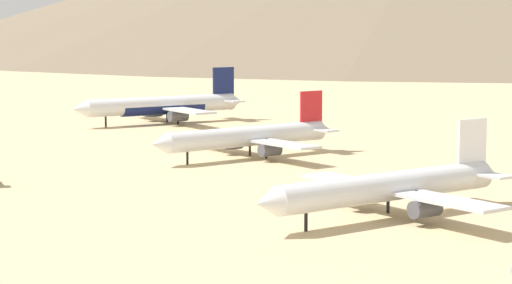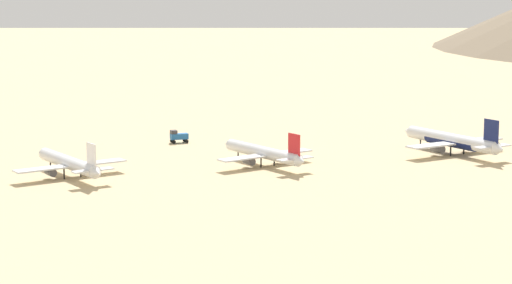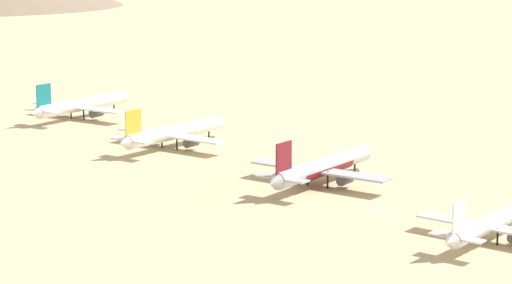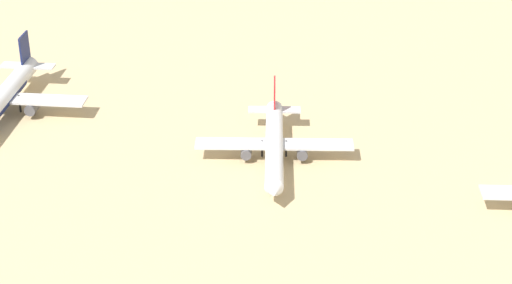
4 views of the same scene
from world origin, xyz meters
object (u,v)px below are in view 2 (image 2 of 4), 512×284
Objects in this scene: service_truck at (178,136)px; parked_jet_1 at (264,153)px; parked_jet_2 at (69,163)px; parked_jet_0 at (452,140)px.

parked_jet_1 is at bearing -172.39° from service_truck.
parked_jet_2 reaches higher than service_truck.
parked_jet_1 is 50.14m from parked_jet_2.
parked_jet_0 reaches higher than parked_jet_1.
service_truck is at bearing 7.61° from parked_jet_1.
service_truck is (52.36, 60.49, -1.73)m from parked_jet_0.
parked_jet_2 is at bearing 128.40° from service_truck.
service_truck is (34.50, -43.53, -1.34)m from parked_jet_2.
parked_jet_1 reaches higher than service_truck.
parked_jet_0 is at bearing -130.88° from service_truck.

